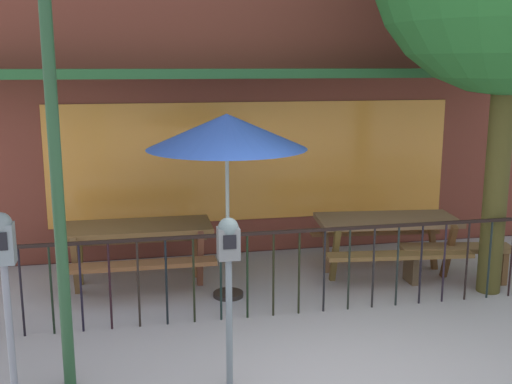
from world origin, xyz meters
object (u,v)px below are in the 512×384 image
picnic_table_left (138,238)px  parking_meter_near (4,260)px  street_lamp (50,75)px  picnic_table_right (386,230)px  patio_bench (456,255)px  patio_umbrella (227,132)px  parking_meter_far (229,257)px

picnic_table_left → parking_meter_near: parking_meter_near is taller
picnic_table_left → street_lamp: size_ratio=0.45×
picnic_table_right → patio_bench: size_ratio=1.35×
picnic_table_left → picnic_table_right: 3.18m
picnic_table_left → patio_umbrella: bearing=-31.1°
picnic_table_left → street_lamp: (-0.64, -2.39, 2.03)m
picnic_table_right → street_lamp: street_lamp is taller
picnic_table_right → parking_meter_far: (-2.46, -2.41, 0.54)m
patio_bench → parking_meter_near: 5.42m
parking_meter_far → street_lamp: (-1.35, 0.28, 1.48)m
parking_meter_near → parking_meter_far: 1.74m
patio_umbrella → parking_meter_near: bearing=-134.4°
parking_meter_near → parking_meter_far: size_ratio=1.09×
picnic_table_left → patio_bench: (3.92, -0.71, -0.26)m
picnic_table_right → parking_meter_near: bearing=-149.7°
picnic_table_right → street_lamp: (-3.81, -2.13, 2.03)m
picnic_table_right → parking_meter_near: 4.91m
picnic_table_left → patio_bench: picnic_table_left is taller
picnic_table_right → picnic_table_left: bearing=175.2°
patio_umbrella → parking_meter_far: (-0.32, -2.05, -0.81)m
picnic_table_left → patio_bench: bearing=-10.3°
picnic_table_left → patio_umbrella: size_ratio=0.83×
picnic_table_left → parking_meter_near: size_ratio=1.11×
picnic_table_left → parking_meter_near: bearing=-110.7°
parking_meter_near → street_lamp: size_ratio=0.40×
patio_umbrella → patio_bench: patio_umbrella is taller
picnic_table_left → parking_meter_near: (-1.03, -2.72, 0.65)m
picnic_table_right → parking_meter_far: size_ratio=1.30×
picnic_table_left → parking_meter_near: 2.98m
street_lamp → patio_umbrella: bearing=46.8°
picnic_table_left → street_lamp: street_lamp is taller
parking_meter_far → street_lamp: 2.03m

